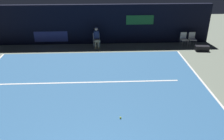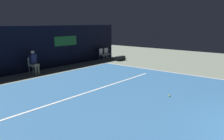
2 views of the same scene
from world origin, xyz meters
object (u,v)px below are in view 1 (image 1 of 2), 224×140
Objects in this scene: courtside_chair_far at (184,38)px; equipment_bag at (202,48)px; line_judge_on_chair at (96,37)px; courtside_chair_near at (192,38)px; tennis_ball at (120,118)px.

courtside_chair_far reaches higher than equipment_bag.
line_judge_on_chair is 5.72m from courtside_chair_far.
line_judge_on_chair reaches higher than courtside_chair_far.
tennis_ball is (-5.31, -7.60, -0.46)m from courtside_chair_near.
line_judge_on_chair is 1.50× the size of courtside_chair_near.
line_judge_on_chair reaches higher than tennis_ball.
line_judge_on_chair is 1.50× the size of courtside_chair_far.
courtside_chair_far is (-0.56, 0.00, 0.00)m from courtside_chair_near.
courtside_chair_far is at bearing 179.95° from courtside_chair_near.
equipment_bag is (6.61, -0.91, -0.53)m from line_judge_on_chair.
courtside_chair_far reaches higher than tennis_ball.
line_judge_on_chair is 7.62m from tennis_ball.
courtside_chair_far is at bearing 0.64° from line_judge_on_chair.
courtside_chair_near is 0.56m from courtside_chair_far.
equipment_bag is at bearing 49.58° from tennis_ball.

